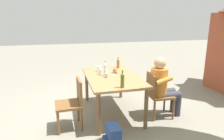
{
  "coord_description": "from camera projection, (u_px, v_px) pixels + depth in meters",
  "views": [
    {
      "loc": [
        3.59,
        -0.93,
        1.86
      ],
      "look_at": [
        0.0,
        0.0,
        0.9
      ],
      "focal_mm": 31.72,
      "sensor_mm": 36.0,
      "label": 1
    }
  ],
  "objects": [
    {
      "name": "bottle_clear",
      "position": [
        105.0,
        69.0,
        3.85
      ],
      "size": [
        0.06,
        0.06,
        0.32
      ],
      "color": "white",
      "rests_on": "dining_table"
    },
    {
      "name": "backpack_by_near_side",
      "position": [
        108.0,
        82.0,
        5.42
      ],
      "size": [
        0.32,
        0.24,
        0.4
      ],
      "color": "black",
      "rests_on": "ground_plane"
    },
    {
      "name": "chair_near_right",
      "position": [
        73.0,
        101.0,
        3.41
      ],
      "size": [
        0.46,
        0.46,
        0.87
      ],
      "color": "brown",
      "rests_on": "ground_plane"
    },
    {
      "name": "bottle_amber",
      "position": [
        118.0,
        63.0,
        4.47
      ],
      "size": [
        0.06,
        0.06,
        0.26
      ],
      "color": "#996019",
      "rests_on": "dining_table"
    },
    {
      "name": "table_knife",
      "position": [
        115.0,
        74.0,
        3.98
      ],
      "size": [
        0.21,
        0.15,
        0.01
      ],
      "color": "silver",
      "rests_on": "dining_table"
    },
    {
      "name": "chair_far_right",
      "position": [
        157.0,
        93.0,
        3.79
      ],
      "size": [
        0.47,
        0.47,
        0.87
      ],
      "color": "brown",
      "rests_on": "ground_plane"
    },
    {
      "name": "cup_terracotta",
      "position": [
        115.0,
        71.0,
        4.07
      ],
      "size": [
        0.08,
        0.08,
        0.09
      ],
      "primitive_type": "cylinder",
      "color": "#BC6B47",
      "rests_on": "dining_table"
    },
    {
      "name": "dining_table",
      "position": [
        112.0,
        80.0,
        3.89
      ],
      "size": [
        1.62,
        0.98,
        0.78
      ],
      "color": "#A37547",
      "rests_on": "ground_plane"
    },
    {
      "name": "cup_white",
      "position": [
        99.0,
        69.0,
        4.16
      ],
      "size": [
        0.08,
        0.08,
        0.12
      ],
      "primitive_type": "cylinder",
      "color": "white",
      "rests_on": "dining_table"
    },
    {
      "name": "cup_glass",
      "position": [
        101.0,
        72.0,
        3.98
      ],
      "size": [
        0.07,
        0.07,
        0.11
      ],
      "primitive_type": "cylinder",
      "color": "silver",
      "rests_on": "dining_table"
    },
    {
      "name": "ground_plane",
      "position": [
        112.0,
        112.0,
        4.06
      ],
      "size": [
        24.0,
        24.0,
        0.0
      ],
      "primitive_type": "plane",
      "color": "gray"
    },
    {
      "name": "bottle_olive",
      "position": [
        122.0,
        80.0,
        3.18
      ],
      "size": [
        0.06,
        0.06,
        0.3
      ],
      "color": "#566623",
      "rests_on": "dining_table"
    },
    {
      "name": "cup_steel",
      "position": [
        107.0,
        75.0,
        3.73
      ],
      "size": [
        0.07,
        0.07,
        0.09
      ],
      "primitive_type": "cylinder",
      "color": "#B2B7BC",
      "rests_on": "dining_table"
    },
    {
      "name": "person_in_white_shirt",
      "position": [
        162.0,
        84.0,
        3.77
      ],
      "size": [
        0.47,
        0.61,
        1.18
      ],
      "color": "orange",
      "rests_on": "ground_plane"
    },
    {
      "name": "backpack_by_far_side",
      "position": [
        113.0,
        139.0,
        2.83
      ],
      "size": [
        0.29,
        0.23,
        0.4
      ],
      "color": "#2D4784",
      "rests_on": "ground_plane"
    }
  ]
}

